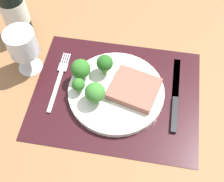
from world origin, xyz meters
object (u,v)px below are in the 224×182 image
at_px(plate, 116,92).
at_px(wine_glass, 22,45).
at_px(fork, 59,80).
at_px(knife, 175,99).
at_px(steak, 134,89).
at_px(wine_bottle, 13,6).

bearing_deg(plate, wine_glass, 169.00).
bearing_deg(fork, plate, -5.13).
bearing_deg(wine_glass, knife, -6.11).
height_order(plate, fork, plate).
bearing_deg(steak, wine_glass, 171.70).
height_order(plate, wine_glass, wine_glass).
distance_m(knife, wine_glass, 0.41).
relative_size(knife, wine_glass, 1.72).
bearing_deg(wine_glass, fork, -20.70).
distance_m(steak, wine_glass, 0.30).
relative_size(plate, fork, 1.30).
xyz_separation_m(plate, wine_glass, (-0.25, 0.05, 0.08)).
relative_size(fork, wine_bottle, 0.65).
bearing_deg(wine_glass, wine_bottle, 118.24).
relative_size(fork, wine_glass, 1.44).
height_order(steak, wine_bottle, wine_bottle).
distance_m(knife, wine_bottle, 0.50).
relative_size(plate, steak, 2.13).
bearing_deg(plate, fork, 174.87).
bearing_deg(plate, wine_bottle, 152.43).
bearing_deg(plate, steak, 6.71).
height_order(steak, knife, steak).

